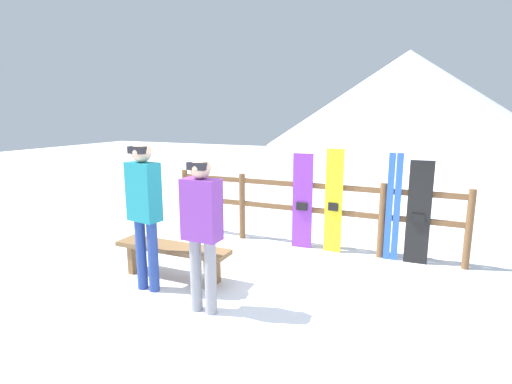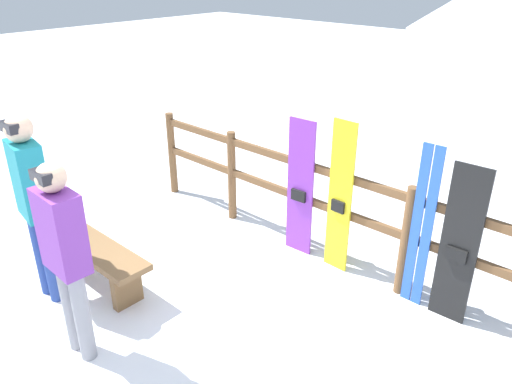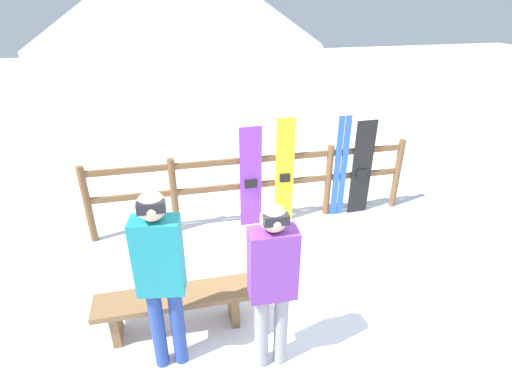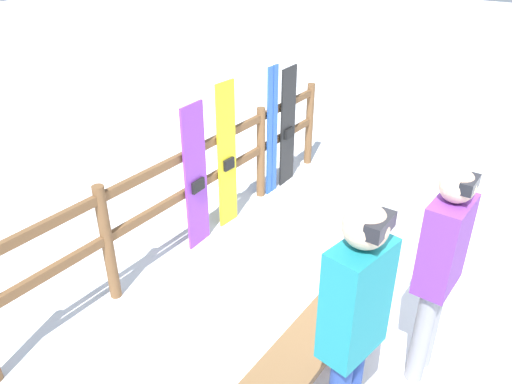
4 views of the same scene
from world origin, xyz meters
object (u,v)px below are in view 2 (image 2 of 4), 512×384
(bench, at_px, (91,251))
(snowboard_yellow, at_px, (340,199))
(snowboard_purple, at_px, (300,189))
(ski_pair_blue, at_px, (422,228))
(snowboard_black_stripe, at_px, (459,247))
(person_teal, at_px, (32,195))
(person_purple, at_px, (64,249))

(bench, height_order, snowboard_yellow, snowboard_yellow)
(snowboard_purple, height_order, ski_pair_blue, ski_pair_blue)
(snowboard_purple, height_order, snowboard_black_stripe, snowboard_purple)
(bench, bearing_deg, person_teal, -99.80)
(snowboard_purple, distance_m, snowboard_yellow, 0.50)
(person_purple, relative_size, person_teal, 0.94)
(bench, bearing_deg, snowboard_yellow, 47.84)
(bench, height_order, person_purple, person_purple)
(snowboard_black_stripe, bearing_deg, ski_pair_blue, 179.43)
(bench, relative_size, ski_pair_blue, 1.00)
(person_teal, height_order, ski_pair_blue, person_teal)
(ski_pair_blue, xyz_separation_m, snowboard_black_stripe, (0.34, -0.00, -0.05))
(snowboard_purple, bearing_deg, bench, -122.45)
(bench, relative_size, snowboard_black_stripe, 1.06)
(snowboard_black_stripe, bearing_deg, snowboard_purple, 180.00)
(bench, bearing_deg, snowboard_purple, 57.55)
(bench, height_order, person_teal, person_teal)
(bench, relative_size, person_purple, 0.93)
(snowboard_yellow, bearing_deg, ski_pair_blue, 0.22)
(bench, relative_size, snowboard_yellow, 0.98)
(person_teal, bearing_deg, snowboard_black_stripe, 37.41)
(bench, xyz_separation_m, snowboard_purple, (1.16, 1.83, 0.41))
(snowboard_purple, bearing_deg, person_purple, -97.74)
(bench, xyz_separation_m, ski_pair_blue, (2.51, 1.83, 0.45))
(person_teal, xyz_separation_m, ski_pair_blue, (2.58, 2.24, -0.28))
(person_purple, distance_m, snowboard_purple, 2.47)
(bench, height_order, ski_pair_blue, ski_pair_blue)
(person_purple, bearing_deg, snowboard_yellow, 71.32)
(person_teal, bearing_deg, person_purple, -12.56)
(person_purple, height_order, snowboard_black_stripe, person_purple)
(snowboard_yellow, distance_m, snowboard_black_stripe, 1.20)
(bench, bearing_deg, person_purple, -36.31)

